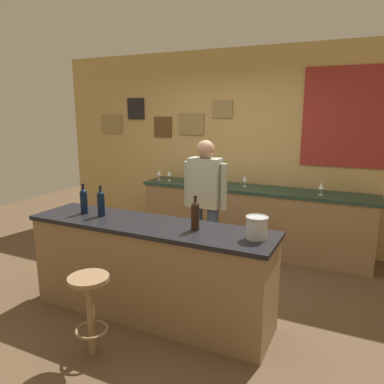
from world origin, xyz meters
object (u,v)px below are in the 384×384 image
(wine_bottle_c, at_px, (195,215))
(ice_bucket, at_px, (257,227))
(coffee_mug, at_px, (189,179))
(wine_glass_c, at_px, (213,178))
(wine_bottle_a, at_px, (84,200))
(wine_glass_b, at_px, (169,174))
(wine_glass_a, at_px, (159,173))
(wine_glass_e, at_px, (321,186))
(wine_glass_d, at_px, (245,179))
(wine_bottle_b, at_px, (101,202))
(bar_stool, at_px, (90,302))
(bartender, at_px, (205,200))

(wine_bottle_c, height_order, ice_bucket, wine_bottle_c)
(coffee_mug, bearing_deg, wine_glass_c, -9.49)
(wine_bottle_a, xyz_separation_m, wine_glass_b, (-0.13, 2.00, -0.05))
(wine_bottle_c, distance_m, coffee_mug, 2.29)
(wine_glass_a, height_order, wine_glass_c, same)
(wine_bottle_c, bearing_deg, wine_glass_e, 67.53)
(wine_glass_d, bearing_deg, wine_bottle_b, -111.34)
(wine_glass_c, bearing_deg, wine_bottle_a, -106.94)
(wine_glass_d, bearing_deg, bar_stool, -97.31)
(wine_bottle_b, distance_m, wine_glass_a, 2.06)
(wine_bottle_a, relative_size, wine_glass_c, 1.97)
(bar_stool, relative_size, wine_bottle_a, 2.22)
(bar_stool, bearing_deg, ice_bucket, 34.02)
(ice_bucket, xyz_separation_m, wine_glass_a, (-2.08, 1.98, -0.01))
(wine_bottle_a, relative_size, wine_bottle_b, 1.00)
(wine_bottle_b, bearing_deg, wine_glass_c, 78.96)
(ice_bucket, height_order, wine_glass_d, ice_bucket)
(wine_bottle_b, relative_size, wine_glass_d, 1.97)
(bartender, xyz_separation_m, wine_bottle_c, (0.33, -0.97, 0.12))
(wine_bottle_b, height_order, wine_glass_a, wine_bottle_b)
(wine_glass_b, height_order, wine_glass_c, same)
(coffee_mug, bearing_deg, wine_bottle_c, -62.69)
(wine_bottle_c, xyz_separation_m, ice_bucket, (0.55, 0.01, -0.04))
(wine_bottle_a, xyz_separation_m, wine_glass_c, (0.60, 1.97, -0.05))
(bar_stool, height_order, wine_bottle_c, wine_bottle_c)
(bartender, relative_size, wine_glass_c, 10.45)
(wine_glass_b, bearing_deg, wine_bottle_a, -86.39)
(wine_glass_d, height_order, coffee_mug, wine_glass_d)
(bartender, bearing_deg, wine_bottle_a, -132.95)
(wine_glass_d, bearing_deg, wine_glass_a, -176.24)
(wine_bottle_b, height_order, wine_glass_d, wine_bottle_b)
(bartender, xyz_separation_m, bar_stool, (-0.24, -1.71, -0.48))
(ice_bucket, height_order, wine_glass_b, ice_bucket)
(wine_bottle_b, bearing_deg, ice_bucket, 0.41)
(wine_bottle_c, xyz_separation_m, wine_glass_a, (-1.53, 1.99, -0.05))
(wine_bottle_b, height_order, coffee_mug, wine_bottle_b)
(wine_glass_b, distance_m, wine_glass_c, 0.73)
(bar_stool, height_order, coffee_mug, coffee_mug)
(bar_stool, xyz_separation_m, wine_bottle_a, (-0.67, 0.74, 0.60))
(wine_bottle_a, relative_size, wine_glass_d, 1.97)
(wine_glass_d, bearing_deg, coffee_mug, -176.98)
(wine_glass_e, bearing_deg, bar_stool, -116.99)
(wine_bottle_c, xyz_separation_m, wine_glass_d, (-0.21, 2.08, -0.05))
(wine_glass_a, height_order, coffee_mug, wine_glass_a)
(wine_glass_d, xyz_separation_m, coffee_mug, (-0.84, -0.04, -0.06))
(wine_bottle_b, height_order, ice_bucket, wine_bottle_b)
(wine_glass_c, bearing_deg, wine_bottle_b, -101.04)
(bartender, bearing_deg, bar_stool, -97.98)
(bartender, distance_m, wine_bottle_b, 1.20)
(coffee_mug, bearing_deg, wine_bottle_a, -95.17)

